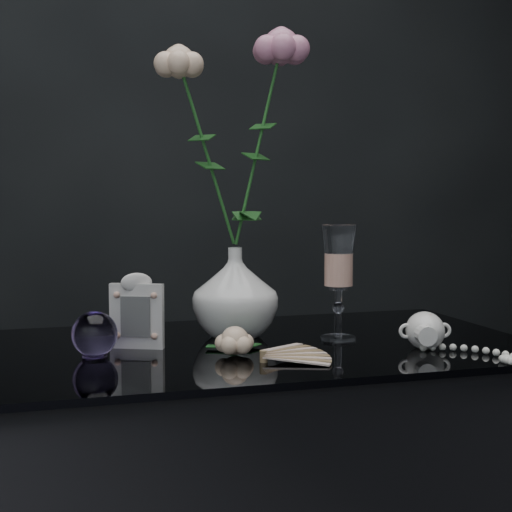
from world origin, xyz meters
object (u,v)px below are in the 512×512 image
object	(u,v)px
vase	(235,292)
picture_frame	(137,311)
paperweight	(94,334)
pearl_jar	(425,329)
wine_glass	(338,283)
loose_rose	(235,341)

from	to	relation	value
vase	picture_frame	distance (m)	0.20
paperweight	pearl_jar	size ratio (longest dim) A/B	0.32
wine_glass	paperweight	distance (m)	0.46
wine_glass	pearl_jar	xyz separation A→B (m)	(0.12, -0.12, -0.07)
wine_glass	pearl_jar	world-z (taller)	wine_glass
paperweight	pearl_jar	distance (m)	0.57
picture_frame	pearl_jar	distance (m)	0.51
picture_frame	loose_rose	world-z (taller)	picture_frame
wine_glass	loose_rose	size ratio (longest dim) A/B	1.47
loose_rose	wine_glass	bearing A→B (deg)	9.47
wine_glass	pearl_jar	bearing A→B (deg)	-45.90
wine_glass	paperweight	world-z (taller)	wine_glass
paperweight	pearl_jar	xyz separation A→B (m)	(0.57, -0.10, -0.00)
picture_frame	paperweight	bearing A→B (deg)	-122.43
vase	picture_frame	xyz separation A→B (m)	(-0.20, -0.06, -0.02)
vase	pearl_jar	world-z (taller)	vase
picture_frame	paperweight	size ratio (longest dim) A/B	1.74
picture_frame	paperweight	world-z (taller)	picture_frame
picture_frame	loose_rose	xyz separation A→B (m)	(0.15, -0.11, -0.04)
paperweight	pearl_jar	world-z (taller)	paperweight
wine_glass	loose_rose	bearing A→B (deg)	-160.36
picture_frame	paperweight	xyz separation A→B (m)	(-0.08, -0.05, -0.03)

